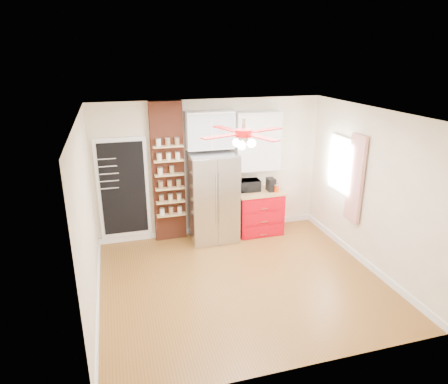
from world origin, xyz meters
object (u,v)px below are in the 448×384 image
object	(u,v)px
red_cabinet	(259,212)
ceiling_fan	(244,133)
canister_left	(276,189)
coffee_maker	(271,185)
pantry_jar_oats	(160,171)
fridge	(213,197)
toaster_oven	(249,185)

from	to	relation	value
red_cabinet	ceiling_fan	size ratio (longest dim) A/B	0.67
red_cabinet	canister_left	world-z (taller)	canister_left
coffee_maker	canister_left	xyz separation A→B (m)	(0.08, -0.10, -0.06)
red_cabinet	ceiling_fan	xyz separation A→B (m)	(-0.92, -1.68, 1.97)
canister_left	coffee_maker	bearing A→B (deg)	126.40
ceiling_fan	pantry_jar_oats	size ratio (longest dim) A/B	11.07
fridge	toaster_oven	distance (m)	0.80
ceiling_fan	canister_left	xyz separation A→B (m)	(1.22, 1.52, -1.45)
fridge	canister_left	xyz separation A→B (m)	(1.27, -0.11, 0.10)
fridge	coffee_maker	world-z (taller)	fridge
toaster_oven	canister_left	distance (m)	0.54
coffee_maker	fridge	bearing A→B (deg)	179.81
red_cabinet	toaster_oven	xyz separation A→B (m)	(-0.19, 0.06, 0.56)
fridge	canister_left	size ratio (longest dim) A/B	12.33
fridge	ceiling_fan	xyz separation A→B (m)	(0.05, -1.63, 1.55)
red_cabinet	canister_left	xyz separation A→B (m)	(0.30, -0.16, 0.52)
toaster_oven	canister_left	bearing A→B (deg)	-23.23
fridge	ceiling_fan	world-z (taller)	ceiling_fan
fridge	red_cabinet	size ratio (longest dim) A/B	1.86
toaster_oven	canister_left	world-z (taller)	toaster_oven
fridge	canister_left	world-z (taller)	fridge
toaster_oven	pantry_jar_oats	world-z (taller)	pantry_jar_oats
toaster_oven	canister_left	size ratio (longest dim) A/B	2.90
ceiling_fan	pantry_jar_oats	world-z (taller)	ceiling_fan
fridge	coffee_maker	bearing A→B (deg)	-0.37
fridge	canister_left	bearing A→B (deg)	-5.04
fridge	coffee_maker	size ratio (longest dim) A/B	6.69
coffee_maker	red_cabinet	bearing A→B (deg)	165.65
canister_left	pantry_jar_oats	size ratio (longest dim) A/B	1.12
coffee_maker	pantry_jar_oats	distance (m)	2.20
fridge	toaster_oven	xyz separation A→B (m)	(0.78, 0.11, 0.14)
red_cabinet	coffee_maker	distance (m)	0.62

